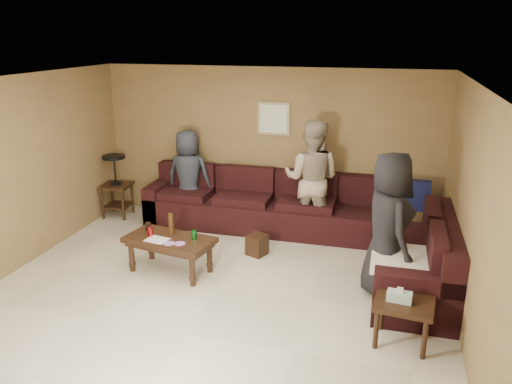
# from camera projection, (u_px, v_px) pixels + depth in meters

# --- Properties ---
(room) EXTENTS (5.60, 5.50, 2.50)m
(room) POSITION_uv_depth(u_px,v_px,m) (215.00, 157.00, 5.65)
(room) COLOR beige
(room) RESTS_ON ground
(sectional_sofa) EXTENTS (4.65, 2.90, 0.97)m
(sectional_sofa) POSITION_uv_depth(u_px,v_px,m) (305.00, 226.00, 7.25)
(sectional_sofa) COLOR black
(sectional_sofa) RESTS_ON ground
(coffee_table) EXTENTS (1.23, 0.77, 0.76)m
(coffee_table) POSITION_uv_depth(u_px,v_px,m) (170.00, 243.00, 6.46)
(coffee_table) COLOR black
(coffee_table) RESTS_ON ground
(end_table_left) EXTENTS (0.50, 0.50, 1.06)m
(end_table_left) POSITION_uv_depth(u_px,v_px,m) (116.00, 185.00, 8.40)
(end_table_left) COLOR black
(end_table_left) RESTS_ON ground
(side_table_right) EXTENTS (0.62, 0.53, 0.62)m
(side_table_right) POSITION_uv_depth(u_px,v_px,m) (403.00, 307.00, 4.95)
(side_table_right) COLOR black
(side_table_right) RESTS_ON ground
(waste_bin) EXTENTS (0.32, 0.32, 0.29)m
(waste_bin) POSITION_uv_depth(u_px,v_px,m) (257.00, 245.00, 7.03)
(waste_bin) COLOR black
(waste_bin) RESTS_ON ground
(wall_art) EXTENTS (0.52, 0.04, 0.52)m
(wall_art) POSITION_uv_depth(u_px,v_px,m) (274.00, 119.00, 7.89)
(wall_art) COLOR #9F8563
(wall_art) RESTS_ON ground
(person_left) EXTENTS (0.75, 0.50, 1.53)m
(person_left) POSITION_uv_depth(u_px,v_px,m) (189.00, 176.00, 8.15)
(person_left) COLOR #272C36
(person_left) RESTS_ON ground
(person_middle) EXTENTS (0.94, 0.76, 1.81)m
(person_middle) POSITION_uv_depth(u_px,v_px,m) (312.00, 179.00, 7.49)
(person_middle) COLOR tan
(person_middle) RESTS_ON ground
(person_right) EXTENTS (0.84, 1.00, 1.75)m
(person_right) POSITION_uv_depth(u_px,v_px,m) (388.00, 226.00, 5.76)
(person_right) COLOR black
(person_right) RESTS_ON ground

